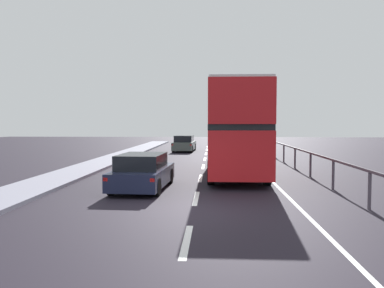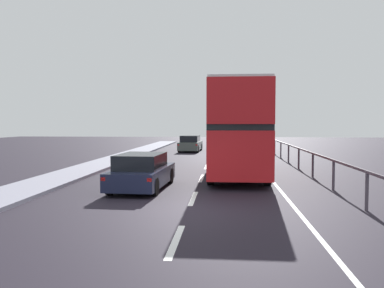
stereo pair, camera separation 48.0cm
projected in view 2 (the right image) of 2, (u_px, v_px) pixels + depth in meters
The scene contains 6 objects.
ground_plane at pixel (189, 211), 11.58m from camera, with size 74.86×120.00×0.10m, color black.
lane_paint_markings at pixel (240, 172), 20.37m from camera, with size 3.28×46.00×0.01m.
bridge_side_railing at pixel (305, 154), 20.07m from camera, with size 0.10×42.00×1.17m.
double_decker_bus_red at pixel (237, 127), 19.57m from camera, with size 2.63×10.35×4.33m.
hatchback_car_near at pixel (142, 172), 15.16m from camera, with size 2.00×4.37×1.37m.
sedan_car_ahead at pixel (190, 144), 35.12m from camera, with size 1.93×4.29×1.43m.
Camera 2 is at (1.04, -11.42, 2.54)m, focal length 36.93 mm.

